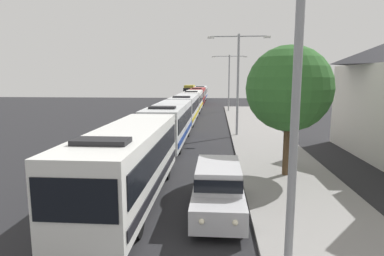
% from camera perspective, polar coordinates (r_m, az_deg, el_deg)
% --- Properties ---
extents(bus_lead, '(2.58, 10.53, 3.21)m').
position_cam_1_polar(bus_lead, '(13.83, -10.96, -5.65)').
color(bus_lead, silver).
rests_on(bus_lead, ground_plane).
extents(bus_second_in_line, '(2.58, 11.18, 3.21)m').
position_cam_1_polar(bus_second_in_line, '(25.18, -3.92, 1.04)').
color(bus_second_in_line, silver).
rests_on(bus_second_in_line, ground_plane).
extents(bus_middle, '(2.58, 11.75, 3.21)m').
position_cam_1_polar(bus_middle, '(37.11, -1.24, 3.59)').
color(bus_middle, silver).
rests_on(bus_middle, ground_plane).
extents(bus_fourth_in_line, '(2.58, 11.07, 3.21)m').
position_cam_1_polar(bus_fourth_in_line, '(49.49, 0.17, 4.92)').
color(bus_fourth_in_line, silver).
rests_on(bus_fourth_in_line, ground_plane).
extents(bus_rear, '(2.58, 11.19, 3.21)m').
position_cam_1_polar(bus_rear, '(62.09, 1.02, 5.73)').
color(bus_rear, maroon).
rests_on(bus_rear, ground_plane).
extents(bus_tail_end, '(2.58, 11.61, 3.21)m').
position_cam_1_polar(bus_tail_end, '(74.67, 1.59, 6.26)').
color(bus_tail_end, silver).
rests_on(bus_tail_end, ground_plane).
extents(white_suv, '(1.86, 5.05, 1.90)m').
position_cam_1_polar(white_suv, '(12.51, 4.60, -10.22)').
color(white_suv, '#B7B7BC').
rests_on(white_suv, ground_plane).
extents(box_truck_oncoming, '(2.35, 7.91, 3.15)m').
position_cam_1_polar(box_truck_oncoming, '(82.26, -0.47, 6.52)').
color(box_truck_oncoming, black).
rests_on(box_truck_oncoming, ground_plane).
extents(streetlamp_near, '(5.90, 0.28, 7.72)m').
position_cam_1_polar(streetlamp_near, '(7.73, 17.89, 6.97)').
color(streetlamp_near, gray).
rests_on(streetlamp_near, sidewalk).
extents(streetlamp_mid, '(5.24, 0.28, 8.57)m').
position_cam_1_polar(streetlamp_mid, '(28.33, 8.08, 9.23)').
color(streetlamp_mid, gray).
rests_on(streetlamp_mid, sidewalk).
extents(streetlamp_far, '(5.20, 0.28, 8.23)m').
position_cam_1_polar(streetlamp_far, '(49.06, 6.53, 8.87)').
color(streetlamp_far, gray).
rests_on(streetlamp_far, sidewalk).
extents(roadside_tree, '(4.27, 4.27, 6.56)m').
position_cam_1_polar(roadside_tree, '(16.92, 16.66, 6.63)').
color(roadside_tree, '#4C3823').
rests_on(roadside_tree, sidewalk).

